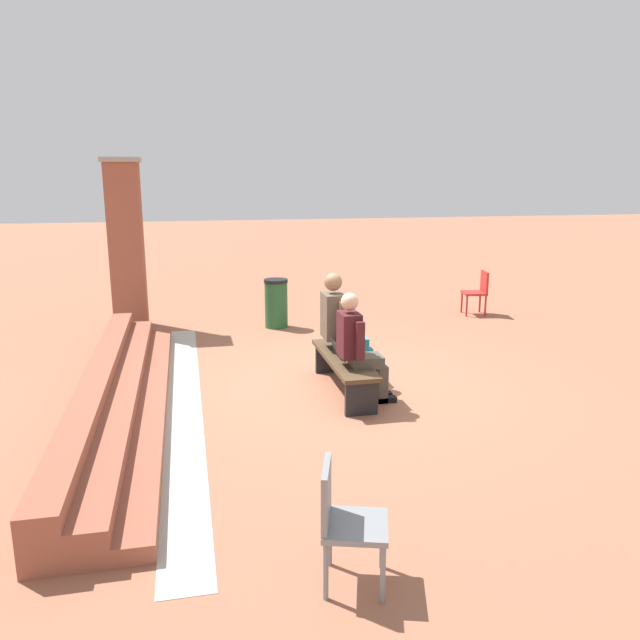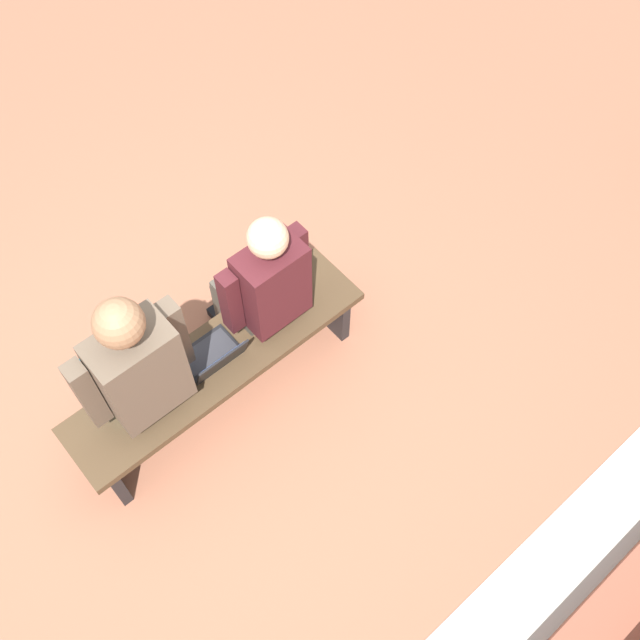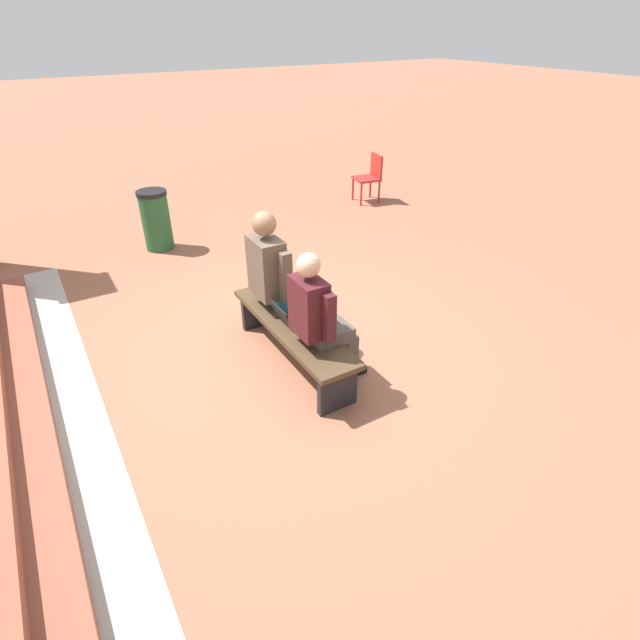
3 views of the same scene
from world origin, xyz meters
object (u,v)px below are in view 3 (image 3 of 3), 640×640
at_px(plastic_chair_by_pillar, 370,175).
at_px(litter_bin, 156,220).
at_px(bench, 293,332).
at_px(person_adult, 278,276).
at_px(laptop, 290,318).
at_px(person_student, 319,316).

height_order(plastic_chair_by_pillar, litter_bin, litter_bin).
distance_m(bench, person_adult, 0.58).
distance_m(person_adult, laptop, 0.48).
xyz_separation_m(person_student, plastic_chair_by_pillar, (4.12, -3.56, -0.23)).
height_order(person_adult, plastic_chair_by_pillar, person_adult).
relative_size(laptop, litter_bin, 0.37).
bearing_deg(person_student, person_adult, -0.44).
xyz_separation_m(bench, person_student, (-0.39, -0.07, 0.36)).
height_order(person_adult, litter_bin, person_adult).
bearing_deg(plastic_chair_by_pillar, laptop, 135.61).
height_order(laptop, litter_bin, litter_bin).
bearing_deg(laptop, plastic_chair_by_pillar, -44.39).
height_order(person_adult, laptop, person_adult).
xyz_separation_m(person_student, person_adult, (0.81, -0.01, 0.04)).
height_order(bench, person_adult, person_adult).
distance_m(laptop, litter_bin, 3.53).
bearing_deg(bench, laptop, 36.00).
relative_size(bench, plastic_chair_by_pillar, 2.14).
distance_m(person_adult, litter_bin, 3.15).
height_order(laptop, plastic_chair_by_pillar, plastic_chair_by_pillar).
xyz_separation_m(laptop, plastic_chair_by_pillar, (3.71, -3.64, -0.02)).
xyz_separation_m(bench, litter_bin, (3.53, 0.33, 0.08)).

